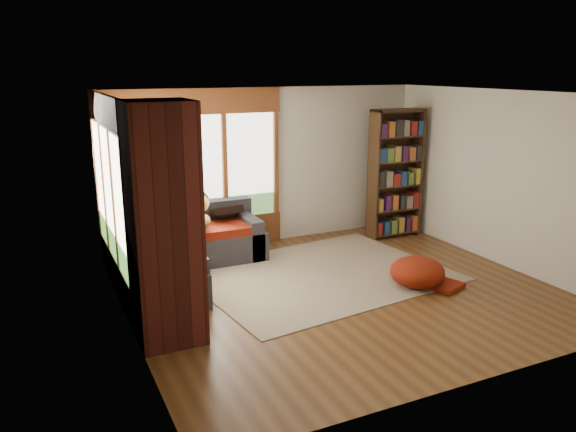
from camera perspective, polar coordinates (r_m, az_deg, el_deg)
name	(u,v)px	position (r m, az deg, el deg)	size (l,w,h in m)	color
floor	(341,291)	(7.64, 5.39, -7.59)	(5.50, 5.50, 0.00)	#4F2F16
ceiling	(346,93)	(7.07, 5.92, 12.28)	(5.50, 5.50, 0.00)	white
wall_back	(267,166)	(9.43, -2.15, 5.05)	(5.50, 0.04, 2.60)	silver
wall_front	(486,254)	(5.33, 19.49, -3.61)	(5.50, 0.04, 2.60)	silver
wall_left	(124,221)	(6.33, -16.31, -0.49)	(0.04, 5.00, 2.60)	silver
wall_right	(503,179)	(8.94, 21.01, 3.52)	(0.04, 5.00, 2.60)	silver
windows_back	(198,169)	(9.00, -9.14, 4.72)	(2.82, 0.10, 1.90)	brown
windows_left	(110,194)	(7.48, -17.61, 2.12)	(0.10, 2.62, 1.90)	brown
roller_blind	(101,154)	(8.22, -18.44, 6.01)	(0.03, 0.72, 0.90)	#7CA06E
brick_chimney	(164,225)	(6.06, -12.51, -0.92)	(0.70, 0.70, 2.60)	#471914
sectional_sofa	(166,253)	(8.35, -12.32, -3.67)	(2.20, 2.20, 0.80)	#2B2B31
area_rug	(321,274)	(8.18, 3.32, -5.95)	(3.49, 2.67, 0.01)	beige
bookshelf	(396,174)	(9.94, 10.87, 4.22)	(0.96, 0.32, 2.23)	#3C2514
pouf	(417,271)	(7.90, 13.01, -5.48)	(0.75, 0.75, 0.40)	maroon
dog_tan	(191,218)	(8.26, -9.85, -0.19)	(1.00, 1.03, 0.51)	brown
dog_brindle	(155,237)	(7.68, -13.35, -2.05)	(0.50, 0.74, 0.38)	#312014
throw_pillows	(169,220)	(8.29, -12.00, -0.39)	(1.98, 1.68, 0.45)	black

